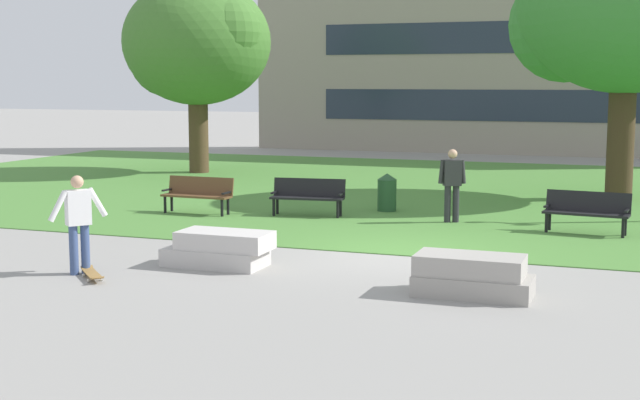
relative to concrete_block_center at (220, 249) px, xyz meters
name	(u,v)px	position (x,y,z in m)	size (l,w,h in m)	color
ground_plane	(397,256)	(2.75, 2.02, -0.31)	(140.00, 140.00, 0.00)	gray
grass_lawn	(486,193)	(2.75, 12.02, -0.30)	(40.00, 20.00, 0.02)	#4C8438
concrete_block_center	(220,249)	(0.00, 0.00, 0.00)	(1.93, 0.90, 0.64)	#BCB7B2
concrete_block_left	(472,276)	(4.65, -0.65, 0.00)	(1.80, 0.90, 0.64)	#9E9991
person_skateboarder	(78,219)	(-1.97, -1.41, 0.66)	(0.62, 1.00, 1.71)	#384C7A
skateboard	(92,274)	(-1.56, -1.66, -0.22)	(0.86, 0.86, 0.14)	olive
park_bench_near_left	(308,194)	(-0.61, 6.10, 0.23)	(1.85, 0.75, 0.90)	black
park_bench_near_right	(587,210)	(5.97, 5.75, 0.23)	(1.85, 0.73, 0.90)	black
park_bench_far_left	(198,193)	(-3.32, 5.51, 0.23)	(1.81, 0.58, 0.90)	brown
tree_far_left	(196,44)	(-8.03, 14.43, 4.28)	(5.51, 5.24, 6.87)	#4C3823
tree_far_right	(624,4)	(6.39, 11.96, 5.08)	(6.22, 5.93, 7.97)	#42301E
trash_bin	(387,192)	(1.00, 7.49, 0.20)	(0.49, 0.49, 0.96)	#234C28
person_bystander_near_lawn	(452,181)	(2.91, 6.26, 0.68)	(0.65, 0.39, 1.71)	#28282D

